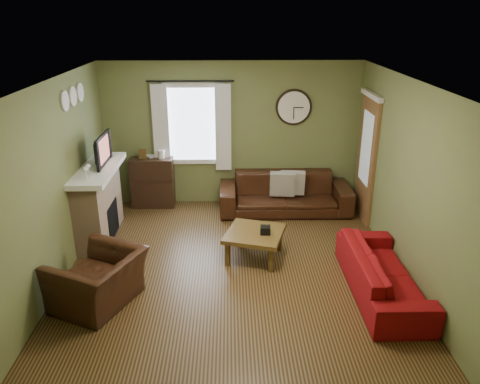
{
  "coord_description": "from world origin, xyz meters",
  "views": [
    {
      "loc": [
        -0.04,
        -5.63,
        3.43
      ],
      "look_at": [
        0.1,
        0.4,
        1.05
      ],
      "focal_mm": 35.0,
      "sensor_mm": 36.0,
      "label": 1
    }
  ],
  "objects_px": {
    "bookshelf": "(153,182)",
    "coffee_table": "(254,245)",
    "armchair": "(98,280)",
    "sofa_brown": "(285,193)",
    "sofa_red": "(383,273)"
  },
  "relations": [
    {
      "from": "bookshelf",
      "to": "coffee_table",
      "type": "bearing_deg",
      "value": -48.49
    },
    {
      "from": "coffee_table",
      "to": "armchair",
      "type": "bearing_deg",
      "value": -150.99
    },
    {
      "from": "bookshelf",
      "to": "coffee_table",
      "type": "relative_size",
      "value": 1.16
    },
    {
      "from": "sofa_brown",
      "to": "sofa_red",
      "type": "distance_m",
      "value": 2.81
    },
    {
      "from": "sofa_red",
      "to": "armchair",
      "type": "relative_size",
      "value": 1.92
    },
    {
      "from": "bookshelf",
      "to": "coffee_table",
      "type": "height_order",
      "value": "bookshelf"
    },
    {
      "from": "armchair",
      "to": "coffee_table",
      "type": "xyz_separation_m",
      "value": [
        1.97,
        1.09,
        -0.12
      ]
    },
    {
      "from": "coffee_table",
      "to": "bookshelf",
      "type": "bearing_deg",
      "value": 131.51
    },
    {
      "from": "bookshelf",
      "to": "sofa_red",
      "type": "bearing_deg",
      "value": -41.23
    },
    {
      "from": "sofa_brown",
      "to": "coffee_table",
      "type": "relative_size",
      "value": 2.95
    },
    {
      "from": "sofa_red",
      "to": "sofa_brown",
      "type": "bearing_deg",
      "value": 19.79
    },
    {
      "from": "bookshelf",
      "to": "sofa_brown",
      "type": "relative_size",
      "value": 0.39
    },
    {
      "from": "sofa_brown",
      "to": "sofa_red",
      "type": "xyz_separation_m",
      "value": [
        0.95,
        -2.65,
        -0.05
      ]
    },
    {
      "from": "armchair",
      "to": "sofa_brown",
      "type": "bearing_deg",
      "value": 161.88
    },
    {
      "from": "bookshelf",
      "to": "coffee_table",
      "type": "xyz_separation_m",
      "value": [
        1.76,
        -1.99,
        -0.25
      ]
    }
  ]
}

